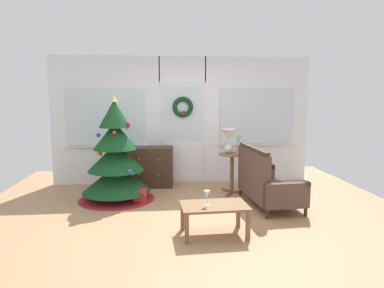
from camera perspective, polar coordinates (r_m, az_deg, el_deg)
The scene contains 11 objects.
ground_plane at distance 5.25m, azimuth 0.01°, elevation -11.70°, with size 6.76×6.76×0.00m, color #AD7F56.
back_wall_with_door at distance 7.05m, azimuth -1.56°, elevation 3.95°, with size 5.20×0.19×2.55m.
christmas_tree at distance 6.04m, azimuth -12.42°, elevation -3.02°, with size 1.30×1.30×1.79m.
dresser_cabinet at distance 6.86m, azimuth -6.96°, elevation -3.73°, with size 0.92×0.48×0.78m.
settee_sofa at distance 5.76m, azimuth 11.81°, elevation -6.22°, with size 0.81×1.42×0.96m.
side_table at distance 6.34m, azimuth 6.60°, elevation -3.49°, with size 0.50×0.48×0.73m.
table_lamp at distance 6.29m, azimuth 6.06°, elevation 1.04°, with size 0.28×0.28×0.44m.
flower_vase at distance 6.25m, azimuth 7.66°, elevation -0.58°, with size 0.11×0.10×0.35m.
coffee_table at distance 4.48m, azimuth 3.67°, elevation -10.63°, with size 0.87×0.56×0.40m.
wine_glass at distance 4.38m, azimuth 2.47°, elevation -8.33°, with size 0.08×0.08×0.20m.
gift_box at distance 5.92m, azimuth -8.60°, elevation -8.38°, with size 0.23×0.20×0.23m, color red.
Camera 1 is at (-0.46, -4.93, 1.75)m, focal length 32.40 mm.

